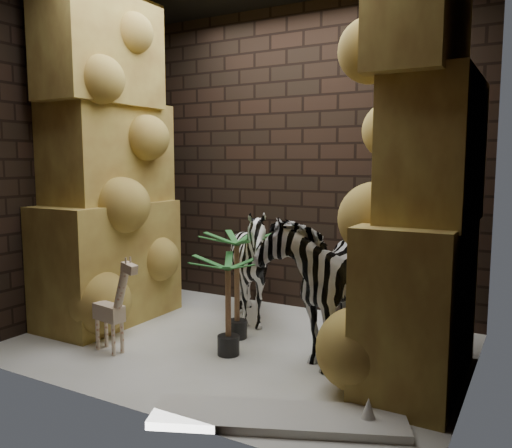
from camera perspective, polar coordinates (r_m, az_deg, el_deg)
The scene contains 13 objects.
floor at distance 4.31m, azimuth -2.09°, elevation -13.20°, with size 3.50×3.50×0.00m, color silver.
wall_back at distance 5.15m, azimuth 5.13°, elevation 7.10°, with size 3.50×3.50×0.00m, color black.
wall_front at distance 3.05m, azimuth -14.62°, elevation 7.08°, with size 3.50×3.50×0.00m, color black.
wall_left at distance 5.18m, azimuth -19.08°, elevation 6.75°, with size 3.00×3.00×0.00m, color black.
wall_right at distance 3.47m, azimuth 23.50°, elevation 6.69°, with size 3.00×3.00×0.00m, color black.
rock_pillar_left at distance 4.92m, azimuth -16.34°, elevation 6.86°, with size 0.68×1.30×3.00m, color gold, non-canonical shape.
rock_pillar_right at distance 3.52m, azimuth 18.11°, elevation 6.91°, with size 0.58×1.25×3.00m, color gold, non-canonical shape.
zebra_right at distance 4.03m, azimuth 7.47°, elevation -4.95°, with size 0.60×1.11×1.31m, color white.
zebra_left at distance 4.71m, azimuth -0.63°, elevation -5.27°, with size 0.87×1.07×0.98m, color white.
giraffe_toy at distance 4.20m, azimuth -16.01°, elevation -8.25°, with size 0.41×0.14×0.80m, color beige, non-canonical shape.
palm_front at distance 4.34m, azimuth -2.13°, elevation -6.79°, with size 0.36×0.36×0.91m, color #165423, non-canonical shape.
palm_back at distance 3.98m, azimuth -3.10°, elevation -8.99°, with size 0.36×0.36×0.78m, color #165423, non-canonical shape.
surfboard at distance 3.15m, azimuth 2.44°, elevation -20.61°, with size 1.45×0.36×0.05m, color silver.
Camera 1 is at (2.11, -3.45, 1.48)m, focal length 36.14 mm.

